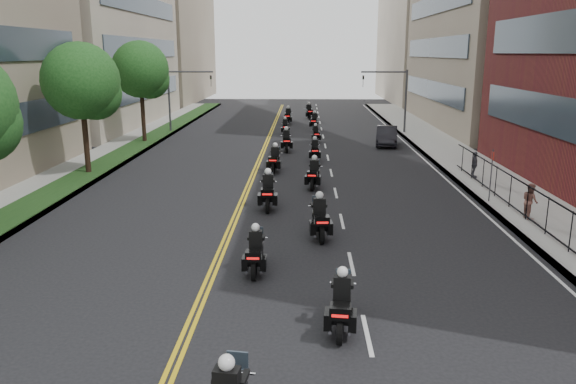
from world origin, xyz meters
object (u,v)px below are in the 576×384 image
motorcycle_1 (341,306)px  motorcycle_4 (268,193)px  motorcycle_7 (315,151)px  motorcycle_13 (309,112)px  motorcycle_5 (314,175)px  motorcycle_8 (286,142)px  motorcycle_6 (275,160)px  pedestrian_c (475,165)px  motorcycle_10 (285,128)px  motorcycle_3 (320,220)px  motorcycle_2 (256,253)px  motorcycle_11 (314,122)px  motorcycle_12 (288,117)px  parked_sedan (387,136)px  pedestrian_b (530,201)px  motorcycle_9 (316,135)px

motorcycle_1 → motorcycle_4: (-2.65, 11.70, 0.07)m
motorcycle_7 → motorcycle_13: size_ratio=0.90×
motorcycle_5 → motorcycle_8: 11.52m
motorcycle_1 → motorcycle_13: motorcycle_13 is taller
motorcycle_6 → motorcycle_13: (2.30, 27.97, 0.02)m
pedestrian_c → motorcycle_1: bearing=166.8°
motorcycle_10 → motorcycle_3: bearing=-89.5°
motorcycle_7 → motorcycle_2: bearing=-96.3°
motorcycle_4 → motorcycle_1: bearing=-79.0°
motorcycle_8 → motorcycle_13: bearing=81.0°
motorcycle_2 → pedestrian_c: motorcycle_2 is taller
motorcycle_11 → motorcycle_10: bearing=-118.1°
motorcycle_12 → pedestrian_c: 27.63m
motorcycle_6 → motorcycle_10: bearing=94.1°
motorcycle_8 → parked_sedan: bearing=17.3°
motorcycle_1 → pedestrian_b: size_ratio=1.52×
motorcycle_11 → motorcycle_13: size_ratio=0.95×
motorcycle_5 → motorcycle_11: bearing=96.6°
parked_sedan → motorcycle_5: bearing=-103.9°
motorcycle_4 → pedestrian_b: size_ratio=1.67×
motorcycle_3 → motorcycle_7: size_ratio=1.11×
motorcycle_3 → pedestrian_c: bearing=44.7°
motorcycle_5 → motorcycle_13: motorcycle_13 is taller
motorcycle_2 → pedestrian_c: bearing=51.6°
motorcycle_3 → pedestrian_c: motorcycle_3 is taller
pedestrian_c → motorcycle_5: bearing=115.7°
motorcycle_1 → pedestrian_b: motorcycle_1 is taller
motorcycle_5 → motorcycle_8: bearing=106.8°
motorcycle_8 → motorcycle_9: size_ratio=1.19×
motorcycle_2 → pedestrian_b: bearing=28.5°
motorcycle_1 → motorcycle_4: 12.00m
motorcycle_11 → motorcycle_8: bearing=-93.1°
motorcycle_3 → motorcycle_5: bearing=86.1°
motorcycle_7 → motorcycle_13: 24.33m
motorcycle_3 → motorcycle_12: motorcycle_12 is taller
motorcycle_11 → motorcycle_13: bearing=100.3°
motorcycle_3 → parked_sedan: 23.42m
motorcycle_10 → pedestrian_b: bearing=-70.5°
motorcycle_8 → motorcycle_13: motorcycle_13 is taller
motorcycle_11 → pedestrian_c: motorcycle_11 is taller
motorcycle_9 → motorcycle_8: bearing=-122.4°
motorcycle_2 → motorcycle_11: 35.75m
motorcycle_13 → pedestrian_c: bearing=-79.5°
motorcycle_6 → pedestrian_b: (11.41, -10.01, 0.21)m
motorcycle_7 → motorcycle_12: (-2.34, 19.61, 0.08)m
motorcycle_4 → motorcycle_10: motorcycle_4 is taller
motorcycle_2 → motorcycle_8: size_ratio=0.90×
motorcycle_6 → motorcycle_11: bearing=86.5°
motorcycle_8 → motorcycle_9: 4.87m
motorcycle_2 → motorcycle_10: bearing=90.3°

